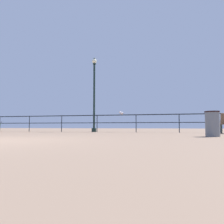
{
  "coord_description": "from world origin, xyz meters",
  "views": [
    {
      "loc": [
        4.04,
        -3.93,
        0.34
      ],
      "look_at": [
        1.04,
        7.32,
        1.13
      ],
      "focal_mm": 33.65,
      "sensor_mm": 36.0,
      "label": 1
    }
  ],
  "objects": [
    {
      "name": "pier_railing",
      "position": [
        0.0,
        7.82,
        0.75
      ],
      "size": [
        18.55,
        0.05,
        1.01
      ],
      "color": "black",
      "rests_on": "ground_plane"
    },
    {
      "name": "lamppost_center",
      "position": [
        -0.26,
        8.02,
        2.37
      ],
      "size": [
        0.28,
        0.28,
        4.57
      ],
      "color": "black",
      "rests_on": "ground_plane"
    },
    {
      "name": "seagull_on_rail",
      "position": [
        1.47,
        7.83,
        1.1
      ],
      "size": [
        0.38,
        0.28,
        0.2
      ],
      "color": "silver",
      "rests_on": "pier_railing"
    },
    {
      "name": "trash_bin",
      "position": [
        5.45,
        3.54,
        0.42
      ],
      "size": [
        0.46,
        0.46,
        0.83
      ],
      "color": "slate",
      "rests_on": "ground_plane"
    }
  ]
}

